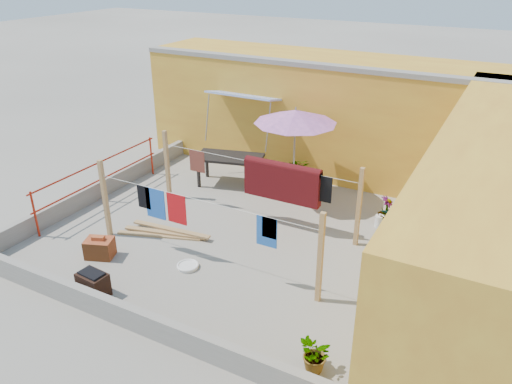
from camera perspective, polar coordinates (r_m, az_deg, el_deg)
ground at (r=11.32m, az=-2.14°, el=-4.74°), size 80.00×80.00×0.00m
wall_back at (r=14.45m, az=8.99°, el=8.73°), size 11.00×3.27×3.21m
wall_right at (r=9.37m, az=26.44°, el=-3.32°), size 2.40×9.00×3.20m
parapet_front at (r=8.84m, az=-14.21°, el=-13.68°), size 8.30×0.16×0.44m
parapet_left at (r=13.53m, az=-17.28°, el=0.38°), size 0.16×7.30×0.44m
red_railing at (r=13.05m, az=-17.44°, el=1.84°), size 0.05×4.20×1.10m
clothesline_rig at (r=11.01m, az=1.61°, el=0.61°), size 5.09×2.35×1.80m
patio_umbrella at (r=12.12m, az=4.54°, el=8.53°), size 2.41×2.41×2.43m
outdoor_table at (r=13.43m, az=-3.04°, el=3.81°), size 1.94×1.31×0.83m
brick_stack at (r=10.88m, az=-17.44°, el=-6.11°), size 0.66×0.58×0.49m
lumber_pile at (r=11.41m, az=-10.34°, el=-4.56°), size 2.06×0.79×0.13m
brazier at (r=9.76m, az=-18.10°, el=-9.96°), size 0.58×0.41×0.49m
white_basin at (r=10.22m, az=-7.80°, el=-8.36°), size 0.45×0.45×0.08m
water_jug_a at (r=11.86m, az=13.91°, el=-3.25°), size 0.21×0.21×0.33m
water_jug_b at (r=11.58m, az=16.41°, el=-4.20°), size 0.24×0.24×0.37m
green_hose at (r=12.99m, az=19.58°, el=-1.94°), size 0.55×0.55×0.08m
plant_back_a at (r=13.72m, az=4.65°, el=2.51°), size 0.86×0.84×0.73m
plant_back_b at (r=11.86m, az=14.69°, el=-2.17°), size 0.45×0.45×0.72m
plant_right_a at (r=11.08m, az=15.15°, el=-3.70°), size 0.53×0.40×0.92m
plant_right_b at (r=9.31m, az=15.38°, el=-10.24°), size 0.52×0.55×0.79m
plant_right_c at (r=7.85m, az=6.83°, el=-18.08°), size 0.67×0.70×0.60m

